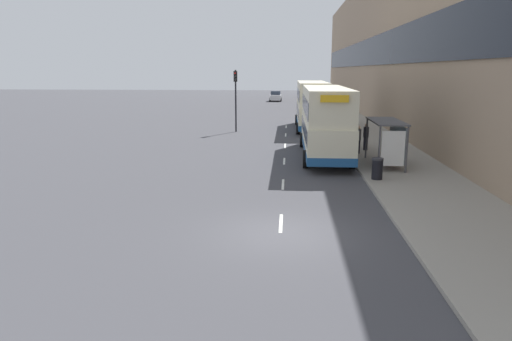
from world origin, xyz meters
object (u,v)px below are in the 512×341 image
bus_shelter (390,135)px  double_decker_bus_ahead (312,104)px  double_decker_bus_near (325,121)px  traffic_light_far_kerb (236,91)px  car_0 (276,96)px  pedestrian_1 (358,139)px  pedestrian_at_shelter (366,136)px  litter_bin (377,169)px

bus_shelter → double_decker_bus_ahead: 17.16m
double_decker_bus_near → double_decker_bus_ahead: same height
double_decker_bus_near → traffic_light_far_kerb: size_ratio=2.03×
car_0 → bus_shelter: bearing=98.1°
double_decker_bus_near → pedestrian_1: double_decker_bus_near is taller
pedestrian_at_shelter → litter_bin: pedestrian_at_shelter is taller
pedestrian_at_shelter → litter_bin: (-0.78, -8.34, -0.38)m
bus_shelter → litter_bin: 3.65m
traffic_light_far_kerb → double_decker_bus_ahead: bearing=17.7°
car_0 → pedestrian_1: 51.99m
double_decker_bus_near → pedestrian_1: 2.58m
double_decker_bus_ahead → car_0: double_decker_bus_ahead is taller
car_0 → pedestrian_1: (6.73, -51.55, 0.19)m
pedestrian_at_shelter → traffic_light_far_kerb: traffic_light_far_kerb is taller
bus_shelter → pedestrian_at_shelter: 5.20m
bus_shelter → double_decker_bus_ahead: (-3.46, 16.80, 0.41)m
car_0 → traffic_light_far_kerb: traffic_light_far_kerb is taller
double_decker_bus_ahead → pedestrian_1: bearing=-79.8°
double_decker_bus_ahead → pedestrian_at_shelter: 12.13m
bus_shelter → car_0: 55.95m
bus_shelter → pedestrian_1: bus_shelter is taller
pedestrian_1 → traffic_light_far_kerb: 14.33m
bus_shelter → double_decker_bus_ahead: double_decker_bus_ahead is taller
bus_shelter → double_decker_bus_near: (-3.30, 3.18, 0.41)m
double_decker_bus_near → car_0: size_ratio=2.75×
pedestrian_at_shelter → bus_shelter: bearing=-85.1°
litter_bin → traffic_light_far_kerb: 20.20m
car_0 → pedestrian_at_shelter: 50.81m
car_0 → traffic_light_far_kerb: (-2.31, -40.73, 2.71)m
double_decker_bus_ahead → traffic_light_far_kerb: traffic_light_far_kerb is taller
double_decker_bus_ahead → pedestrian_1: 13.23m
bus_shelter → double_decker_bus_near: bearing=136.0°
bus_shelter → pedestrian_1: bearing=106.4°
car_0 → traffic_light_far_kerb: size_ratio=0.74×
double_decker_bus_near → litter_bin: (2.08, -6.40, -1.62)m
double_decker_bus_ahead → pedestrian_at_shelter: double_decker_bus_ahead is taller
pedestrian_at_shelter → traffic_light_far_kerb: size_ratio=0.33×
litter_bin → pedestrian_at_shelter: bearing=84.6°
bus_shelter → double_decker_bus_near: size_ratio=0.39×
double_decker_bus_ahead → litter_bin: 20.21m
pedestrian_1 → traffic_light_far_kerb: bearing=129.9°
pedestrian_at_shelter → pedestrian_1: pedestrian_1 is taller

